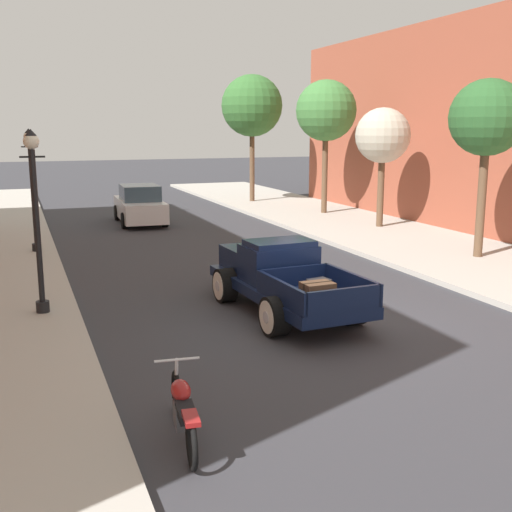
{
  "coord_description": "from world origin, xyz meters",
  "views": [
    {
      "loc": [
        -5.61,
        -11.13,
        4.03
      ],
      "look_at": [
        -0.32,
        2.67,
        1.0
      ],
      "focal_mm": 44.15,
      "sensor_mm": 36.0,
      "label": 1
    }
  ],
  "objects_px": {
    "street_tree_nearest": "(487,119)",
    "street_tree_third": "(326,111)",
    "hotrod_truck_navy": "(280,277)",
    "car_background_white": "(140,206)",
    "street_tree_farthest": "(252,106)",
    "street_tree_second": "(383,136)",
    "motorcycle_parked": "(183,409)",
    "street_lamp_near": "(36,208)",
    "street_lamp_far": "(32,181)"
  },
  "relations": [
    {
      "from": "motorcycle_parked",
      "to": "street_tree_nearest",
      "type": "height_order",
      "value": "street_tree_nearest"
    },
    {
      "from": "street_tree_nearest",
      "to": "street_tree_third",
      "type": "height_order",
      "value": "street_tree_third"
    },
    {
      "from": "street_lamp_near",
      "to": "street_tree_second",
      "type": "bearing_deg",
      "value": 30.51
    },
    {
      "from": "motorcycle_parked",
      "to": "car_background_white",
      "type": "relative_size",
      "value": 0.48
    },
    {
      "from": "street_tree_third",
      "to": "street_tree_second",
      "type": "bearing_deg",
      "value": -87.64
    },
    {
      "from": "street_tree_farthest",
      "to": "street_tree_third",
      "type": "bearing_deg",
      "value": -75.55
    },
    {
      "from": "car_background_white",
      "to": "street_lamp_near",
      "type": "xyz_separation_m",
      "value": [
        -4.53,
        -12.92,
        1.62
      ]
    },
    {
      "from": "car_background_white",
      "to": "street_tree_farthest",
      "type": "xyz_separation_m",
      "value": [
        6.96,
        4.94,
        4.35
      ]
    },
    {
      "from": "street_lamp_near",
      "to": "street_tree_farthest",
      "type": "distance_m",
      "value": 21.41
    },
    {
      "from": "street_tree_nearest",
      "to": "street_lamp_far",
      "type": "bearing_deg",
      "value": 155.42
    },
    {
      "from": "motorcycle_parked",
      "to": "street_tree_farthest",
      "type": "relative_size",
      "value": 0.32
    },
    {
      "from": "street_lamp_far",
      "to": "street_tree_second",
      "type": "xyz_separation_m",
      "value": [
        13.0,
        0.5,
        1.3
      ]
    },
    {
      "from": "motorcycle_parked",
      "to": "car_background_white",
      "type": "xyz_separation_m",
      "value": [
        3.07,
        19.22,
        0.33
      ]
    },
    {
      "from": "hotrod_truck_navy",
      "to": "street_tree_farthest",
      "type": "xyz_separation_m",
      "value": [
        6.48,
        19.04,
        4.37
      ]
    },
    {
      "from": "street_tree_farthest",
      "to": "street_tree_nearest",
      "type": "bearing_deg",
      "value": -85.69
    },
    {
      "from": "street_tree_nearest",
      "to": "street_tree_second",
      "type": "distance_m",
      "value": 6.3
    },
    {
      "from": "hotrod_truck_navy",
      "to": "street_tree_farthest",
      "type": "bearing_deg",
      "value": 71.21
    },
    {
      "from": "motorcycle_parked",
      "to": "car_background_white",
      "type": "height_order",
      "value": "car_background_white"
    },
    {
      "from": "street_lamp_near",
      "to": "street_tree_third",
      "type": "height_order",
      "value": "street_tree_third"
    },
    {
      "from": "hotrod_truck_navy",
      "to": "street_tree_second",
      "type": "bearing_deg",
      "value": 47.7
    },
    {
      "from": "street_lamp_near",
      "to": "street_tree_nearest",
      "type": "distance_m",
      "value": 12.95
    },
    {
      "from": "street_tree_farthest",
      "to": "motorcycle_parked",
      "type": "bearing_deg",
      "value": -112.56
    },
    {
      "from": "motorcycle_parked",
      "to": "street_tree_second",
      "type": "xyz_separation_m",
      "value": [
        11.67,
        14.03,
        3.24
      ]
    },
    {
      "from": "street_tree_third",
      "to": "street_tree_nearest",
      "type": "bearing_deg",
      "value": -91.15
    },
    {
      "from": "street_tree_nearest",
      "to": "street_tree_second",
      "type": "bearing_deg",
      "value": 86.33
    },
    {
      "from": "car_background_white",
      "to": "street_tree_third",
      "type": "height_order",
      "value": "street_tree_third"
    },
    {
      "from": "hotrod_truck_navy",
      "to": "street_tree_farthest",
      "type": "relative_size",
      "value": 0.76
    },
    {
      "from": "hotrod_truck_navy",
      "to": "street_tree_nearest",
      "type": "xyz_separation_m",
      "value": [
        7.71,
        2.66,
        3.51
      ]
    },
    {
      "from": "street_tree_nearest",
      "to": "car_background_white",
      "type": "bearing_deg",
      "value": 125.61
    },
    {
      "from": "motorcycle_parked",
      "to": "street_lamp_near",
      "type": "xyz_separation_m",
      "value": [
        -1.46,
        6.29,
        1.94
      ]
    },
    {
      "from": "car_background_white",
      "to": "street_tree_second",
      "type": "distance_m",
      "value": 10.45
    },
    {
      "from": "hotrod_truck_navy",
      "to": "motorcycle_parked",
      "type": "distance_m",
      "value": 6.24
    },
    {
      "from": "motorcycle_parked",
      "to": "street_tree_farthest",
      "type": "distance_m",
      "value": 26.57
    },
    {
      "from": "motorcycle_parked",
      "to": "street_tree_third",
      "type": "xyz_separation_m",
      "value": [
        11.48,
        18.53,
        4.3
      ]
    },
    {
      "from": "street_tree_farthest",
      "to": "street_tree_second",
      "type": "bearing_deg",
      "value": -80.83
    },
    {
      "from": "hotrod_truck_navy",
      "to": "street_tree_second",
      "type": "distance_m",
      "value": 12.41
    },
    {
      "from": "motorcycle_parked",
      "to": "street_tree_farthest",
      "type": "height_order",
      "value": "street_tree_farthest"
    },
    {
      "from": "street_lamp_far",
      "to": "street_tree_farthest",
      "type": "bearing_deg",
      "value": 43.06
    },
    {
      "from": "motorcycle_parked",
      "to": "car_background_white",
      "type": "bearing_deg",
      "value": 80.92
    },
    {
      "from": "street_lamp_far",
      "to": "street_tree_farthest",
      "type": "height_order",
      "value": "street_tree_farthest"
    },
    {
      "from": "hotrod_truck_navy",
      "to": "car_background_white",
      "type": "xyz_separation_m",
      "value": [
        -0.48,
        14.1,
        0.01
      ]
    },
    {
      "from": "street_tree_third",
      "to": "street_tree_farthest",
      "type": "height_order",
      "value": "street_tree_farthest"
    },
    {
      "from": "street_tree_nearest",
      "to": "street_tree_second",
      "type": "height_order",
      "value": "street_tree_nearest"
    },
    {
      "from": "car_background_white",
      "to": "street_tree_third",
      "type": "xyz_separation_m",
      "value": [
        8.41,
        -0.69,
        3.97
      ]
    },
    {
      "from": "hotrod_truck_navy",
      "to": "motorcycle_parked",
      "type": "relative_size",
      "value": 2.37
    },
    {
      "from": "car_background_white",
      "to": "street_tree_nearest",
      "type": "distance_m",
      "value": 14.5
    },
    {
      "from": "street_tree_nearest",
      "to": "street_tree_farthest",
      "type": "xyz_separation_m",
      "value": [
        -1.23,
        16.38,
        0.85
      ]
    },
    {
      "from": "hotrod_truck_navy",
      "to": "street_tree_third",
      "type": "height_order",
      "value": "street_tree_third"
    },
    {
      "from": "motorcycle_parked",
      "to": "street_tree_second",
      "type": "height_order",
      "value": "street_tree_second"
    },
    {
      "from": "car_background_white",
      "to": "street_tree_farthest",
      "type": "relative_size",
      "value": 0.66
    }
  ]
}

